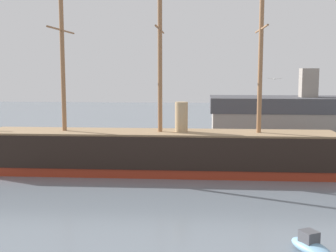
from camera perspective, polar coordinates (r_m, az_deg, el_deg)
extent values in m
cube|color=maroon|center=(70.74, -1.00, -5.45)|extent=(53.11, 8.28, 1.38)
cube|color=black|center=(70.11, -1.01, -2.94)|extent=(55.32, 8.62, 4.94)
ellipsoid|color=black|center=(76.76, -20.30, -3.02)|extent=(9.99, 7.52, 6.32)
ellipsoid|color=black|center=(72.57, 19.46, -3.56)|extent=(9.99, 7.52, 6.32)
cube|color=#9E7F5B|center=(69.68, -1.01, -0.82)|extent=(54.21, 7.95, 0.30)
cylinder|color=#936642|center=(71.98, -13.34, 9.37)|extent=(0.69, 0.69, 25.66)
cylinder|color=#936642|center=(72.16, -13.42, 11.81)|extent=(0.36, 13.27, 0.28)
cylinder|color=#936642|center=(69.01, -1.04, 9.66)|extent=(0.69, 0.69, 25.66)
cylinder|color=#936642|center=(69.20, -1.04, 12.21)|extent=(0.36, 13.27, 0.28)
cylinder|color=#936642|center=(69.33, 11.76, 9.50)|extent=(0.69, 0.69, 25.66)
cylinder|color=#936642|center=(69.52, 11.82, 12.03)|extent=(0.36, 13.27, 0.28)
cylinder|color=tan|center=(69.17, 1.72, 1.05)|extent=(1.97, 1.97, 4.94)
ellipsoid|color=#7FB2D6|center=(43.11, 17.81, -14.59)|extent=(4.03, 5.18, 1.12)
cube|color=#4C4C51|center=(43.02, 17.56, -13.34)|extent=(1.84, 1.91, 1.12)
cube|color=gray|center=(92.99, 17.50, 5.29)|extent=(3.20, 3.20, 5.67)
ellipsoid|color=silver|center=(39.84, 13.43, 5.87)|extent=(0.25, 0.33, 0.11)
sphere|color=silver|center=(40.03, 13.53, 5.89)|extent=(0.09, 0.09, 0.09)
cube|color=#ADA89E|center=(39.96, 12.94, 5.92)|extent=(0.59, 0.39, 0.13)
cube|color=#ADA89E|center=(39.73, 13.93, 5.88)|extent=(0.59, 0.39, 0.13)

